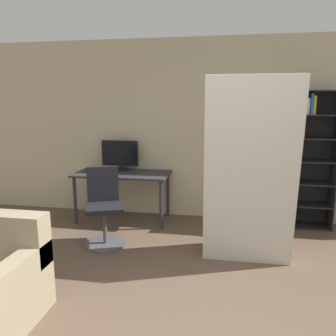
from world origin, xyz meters
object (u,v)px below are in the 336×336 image
object	(u,v)px
office_chair	(104,213)
mattress_near	(251,174)
mattress_far	(249,169)
monitor	(120,155)
bookshelf	(302,157)

from	to	relation	value
office_chair	mattress_near	world-z (taller)	mattress_near
mattress_near	mattress_far	bearing A→B (deg)	90.00
mattress_far	mattress_near	bearing A→B (deg)	-90.00
office_chair	mattress_near	distance (m)	1.86
monitor	mattress_near	distance (m)	2.30
office_chair	bookshelf	world-z (taller)	bookshelf
bookshelf	mattress_far	xyz separation A→B (m)	(-0.80, -1.04, 0.01)
bookshelf	monitor	bearing A→B (deg)	179.99
bookshelf	mattress_near	distance (m)	1.54
monitor	bookshelf	distance (m)	2.68
monitor	mattress_far	xyz separation A→B (m)	(1.88, -1.04, 0.06)
monitor	bookshelf	size ratio (longest dim) A/B	0.30
monitor	bookshelf	world-z (taller)	bookshelf
mattress_near	office_chair	bearing A→B (deg)	172.69
monitor	mattress_far	bearing A→B (deg)	-29.07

